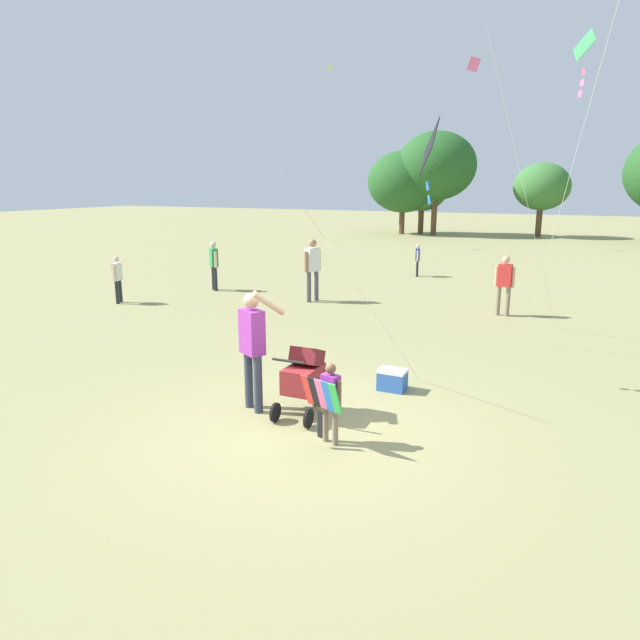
{
  "coord_description": "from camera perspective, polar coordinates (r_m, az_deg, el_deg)",
  "views": [
    {
      "loc": [
        3.38,
        -6.57,
        3.31
      ],
      "look_at": [
        -0.19,
        0.99,
        1.3
      ],
      "focal_mm": 32.08,
      "sensor_mm": 36.0,
      "label": 1
    }
  ],
  "objects": [
    {
      "name": "stroller",
      "position": [
        8.29,
        -1.62,
        -5.52
      ],
      "size": [
        0.57,
        1.09,
        1.03
      ],
      "color": "black",
      "rests_on": "ground"
    },
    {
      "name": "treeline_distant",
      "position": [
        37.43,
        19.99,
        13.43
      ],
      "size": [
        20.42,
        5.75,
        6.52
      ],
      "color": "brown",
      "rests_on": "ground"
    },
    {
      "name": "person_red_shirt",
      "position": [
        17.01,
        -19.56,
        4.18
      ],
      "size": [
        0.26,
        0.41,
        1.32
      ],
      "color": "#232328",
      "rests_on": "ground"
    },
    {
      "name": "distant_kites_cluster",
      "position": [
        30.66,
        8.74,
        28.97
      ],
      "size": [
        28.88,
        11.22,
        9.57
      ],
      "color": "#F4A319"
    },
    {
      "name": "person_couple_left",
      "position": [
        18.29,
        -10.55,
        5.73
      ],
      "size": [
        0.4,
        0.37,
        1.53
      ],
      "color": "#232328",
      "rests_on": "ground"
    },
    {
      "name": "person_kid_running",
      "position": [
        15.2,
        17.93,
        3.76
      ],
      "size": [
        0.49,
        0.23,
        1.54
      ],
      "color": "#7F705B",
      "rests_on": "ground"
    },
    {
      "name": "ground_plane",
      "position": [
        8.1,
        -1.77,
        -10.62
      ],
      "size": [
        120.0,
        120.0,
        0.0
      ],
      "primitive_type": "plane",
      "color": "#938E5B"
    },
    {
      "name": "person_back_turned",
      "position": [
        21.05,
        9.72,
        6.17
      ],
      "size": [
        0.22,
        0.37,
        1.17
      ],
      "color": "#232328",
      "rests_on": "ground"
    },
    {
      "name": "child_with_butterfly_kite",
      "position": [
        7.37,
        0.92,
        -7.65
      ],
      "size": [
        0.6,
        0.44,
        1.09
      ],
      "color": "#7F705B",
      "rests_on": "ground"
    },
    {
      "name": "kite_orange_delta",
      "position": [
        14.14,
        24.42,
        22.4
      ],
      "size": [
        1.73,
        3.27,
        6.47
      ],
      "color": "green",
      "rests_on": "ground"
    },
    {
      "name": "person_sitting_far",
      "position": [
        16.23,
        -0.74,
        5.51
      ],
      "size": [
        0.38,
        0.53,
        1.78
      ],
      "color": "#4C4C51",
      "rests_on": "ground"
    },
    {
      "name": "kite_adult_black",
      "position": [
        9.47,
        10.51,
        15.92
      ],
      "size": [
        1.81,
        2.67,
        4.33
      ],
      "color": "black",
      "rests_on": "ground"
    },
    {
      "name": "cooler_box",
      "position": [
        9.47,
        7.23,
        -5.92
      ],
      "size": [
        0.45,
        0.33,
        0.35
      ],
      "color": "#2D5BB7",
      "rests_on": "ground"
    },
    {
      "name": "person_adult_flyer",
      "position": [
        8.39,
        -6.74,
        -2.05
      ],
      "size": [
        0.7,
        0.51,
        1.86
      ],
      "color": "#33384C",
      "rests_on": "ground"
    }
  ]
}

